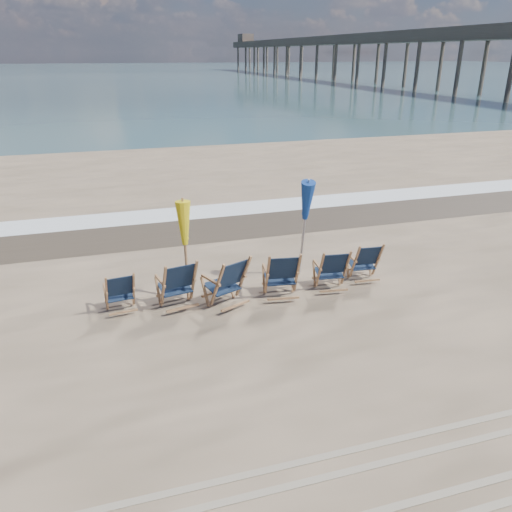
# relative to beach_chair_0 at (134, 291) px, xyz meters

# --- Properties ---
(ocean) EXTENTS (400.00, 400.00, 0.00)m
(ocean) POSITION_rel_beach_chair_0_xyz_m (2.39, 125.72, -0.44)
(ocean) COLOR #3B5D63
(ocean) RESTS_ON ground
(surf_foam) EXTENTS (200.00, 1.40, 0.01)m
(surf_foam) POSITION_rel_beach_chair_0_xyz_m (2.39, 6.02, -0.44)
(surf_foam) COLOR silver
(surf_foam) RESTS_ON ground
(wet_sand_strip) EXTENTS (200.00, 2.60, 0.00)m
(wet_sand_strip) POSITION_rel_beach_chair_0_xyz_m (2.39, 4.52, -0.44)
(wet_sand_strip) COLOR #42362A
(wet_sand_strip) RESTS_ON ground
(tire_tracks) EXTENTS (80.00, 1.30, 0.01)m
(tire_tracks) POSITION_rel_beach_chair_0_xyz_m (2.39, -5.08, -0.44)
(tire_tracks) COLOR gray
(tire_tracks) RESTS_ON ground
(beach_chair_0) EXTENTS (0.63, 0.70, 0.89)m
(beach_chair_0) POSITION_rel_beach_chair_0_xyz_m (0.00, 0.00, 0.00)
(beach_chair_0) COLOR #121F35
(beach_chair_0) RESTS_ON ground
(beach_chair_1) EXTENTS (0.81, 0.88, 1.07)m
(beach_chair_1) POSITION_rel_beach_chair_0_xyz_m (1.13, -0.14, 0.09)
(beach_chair_1) COLOR #121F35
(beach_chair_1) RESTS_ON ground
(beach_chair_2) EXTENTS (0.95, 1.00, 1.10)m
(beach_chair_2) POSITION_rel_beach_chair_0_xyz_m (2.07, -0.29, 0.10)
(beach_chair_2) COLOR #121F35
(beach_chair_2) RESTS_ON ground
(beach_chair_3) EXTENTS (0.79, 0.86, 1.07)m
(beach_chair_3) POSITION_rel_beach_chair_0_xyz_m (3.14, -0.42, 0.09)
(beach_chair_3) COLOR #121F35
(beach_chair_3) RESTS_ON ground
(beach_chair_4) EXTENTS (0.71, 0.78, 0.99)m
(beach_chair_4) POSITION_rel_beach_chair_0_xyz_m (4.23, -0.37, 0.05)
(beach_chair_4) COLOR #121F35
(beach_chair_4) RESTS_ON ground
(beach_chair_5) EXTENTS (0.66, 0.72, 0.94)m
(beach_chair_5) POSITION_rel_beach_chair_0_xyz_m (5.10, -0.12, 0.03)
(beach_chair_5) COLOR #121F35
(beach_chair_5) RESTS_ON ground
(umbrella_yellow) EXTENTS (0.30, 0.30, 2.00)m
(umbrella_yellow) POSITION_rel_beach_chair_0_xyz_m (1.05, 0.25, 1.04)
(umbrella_yellow) COLOR #9B6C45
(umbrella_yellow) RESTS_ON ground
(umbrella_blue) EXTENTS (0.30, 0.30, 2.29)m
(umbrella_blue) POSITION_rel_beach_chair_0_xyz_m (3.62, 0.51, 1.32)
(umbrella_blue) COLOR #A5A5AD
(umbrella_blue) RESTS_ON ground
(fishing_pier) EXTENTS (4.40, 140.00, 9.30)m
(fishing_pier) POSITION_rel_beach_chair_0_xyz_m (40.39, 71.72, 4.21)
(fishing_pier) COLOR brown
(fishing_pier) RESTS_ON ground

